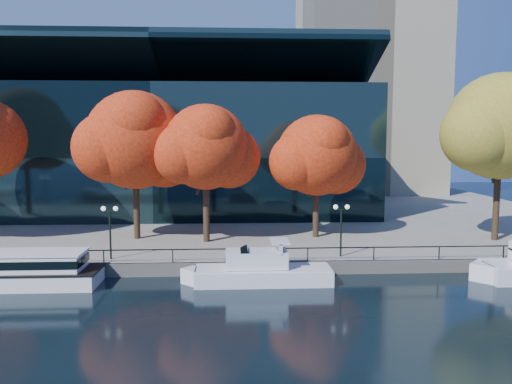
{
  "coord_description": "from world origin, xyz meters",
  "views": [
    {
      "loc": [
        4.32,
        -32.95,
        10.05
      ],
      "look_at": [
        6.38,
        8.0,
        5.66
      ],
      "focal_mm": 35.0,
      "sensor_mm": 36.0,
      "label": 1
    }
  ],
  "objects": [
    {
      "name": "tree_3",
      "position": [
        2.28,
        10.57,
        9.17
      ],
      "size": [
        9.31,
        7.63,
        12.06
      ],
      "color": "black",
      "rests_on": "promenade"
    },
    {
      "name": "lamp_2",
      "position": [
        12.76,
        4.5,
        3.98
      ],
      "size": [
        1.26,
        0.36,
        4.03
      ],
      "color": "black",
      "rests_on": "promenade"
    },
    {
      "name": "promenade",
      "position": [
        0.0,
        36.38,
        0.5
      ],
      "size": [
        90.0,
        67.08,
        1.0
      ],
      "color": "slate",
      "rests_on": "ground"
    },
    {
      "name": "office_tower",
      "position": [
        28.0,
        55.0,
        33.02
      ],
      "size": [
        22.5,
        22.5,
        65.9
      ],
      "color": "tan",
      "rests_on": "ground"
    },
    {
      "name": "tree_4",
      "position": [
        12.29,
        12.22,
        8.38
      ],
      "size": [
        9.23,
        7.57,
        11.24
      ],
      "color": "black",
      "rests_on": "promenade"
    },
    {
      "name": "convention_building",
      "position": [
        -4.0,
        31.79,
        8.51
      ],
      "size": [
        50.0,
        24.57,
        21.43
      ],
      "color": "black",
      "rests_on": "ground"
    },
    {
      "name": "tree_5",
      "position": [
        28.17,
        9.96,
        10.93
      ],
      "size": [
        11.68,
        9.58,
        14.8
      ],
      "color": "black",
      "rests_on": "promenade"
    },
    {
      "name": "lamp_1",
      "position": [
        -4.79,
        4.5,
        3.98
      ],
      "size": [
        1.26,
        0.36,
        4.03
      ],
      "color": "black",
      "rests_on": "promenade"
    },
    {
      "name": "tree_2",
      "position": [
        -4.07,
        12.25,
        9.74
      ],
      "size": [
        11.0,
        9.02,
        13.34
      ],
      "color": "black",
      "rests_on": "promenade"
    },
    {
      "name": "railing",
      "position": [
        0.0,
        3.25,
        1.94
      ],
      "size": [
        88.2,
        0.08,
        0.99
      ],
      "color": "black",
      "rests_on": "promenade"
    },
    {
      "name": "cruiser_near",
      "position": [
        6.11,
        0.92,
        0.95
      ],
      "size": [
        10.5,
        2.7,
        3.04
      ],
      "color": "white",
      "rests_on": "ground"
    },
    {
      "name": "ground",
      "position": [
        0.0,
        0.0,
        0.0
      ],
      "size": [
        160.0,
        160.0,
        0.0
      ],
      "primitive_type": "plane",
      "color": "black",
      "rests_on": "ground"
    }
  ]
}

